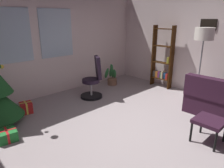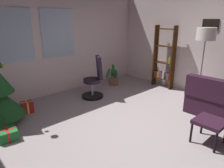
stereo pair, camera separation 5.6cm
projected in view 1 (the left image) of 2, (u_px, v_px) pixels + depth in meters
The scene contains 10 objects.
ground_plane at pixel (140, 137), 3.65m from camera, with size 5.56×5.86×0.10m, color #9E9193.
wall_back_with_windows at pixel (50, 39), 5.23m from camera, with size 5.56×0.12×2.89m.
wall_right_with_frames at pixel (215, 40), 5.05m from camera, with size 0.12×5.86×2.89m.
footstool at pixel (210, 122), 3.33m from camera, with size 0.45×0.45×0.41m.
gift_box_red at pixel (26, 108), 4.43m from camera, with size 0.28×0.27×0.25m.
gift_box_green at pixel (7, 135), 3.44m from camera, with size 0.33×0.33×0.19m.
office_chair at pixel (93, 82), 5.23m from camera, with size 0.59×0.58×1.06m.
bookshelf at pixel (162, 61), 5.96m from camera, with size 0.18×0.64×1.77m.
floor_lamp at pixel (204, 38), 4.72m from camera, with size 0.43×0.43×1.76m.
potted_plant at pixel (112, 76), 6.34m from camera, with size 0.37×0.41×0.62m.
Camera 1 is at (-2.55, -1.96, 1.97)m, focal length 32.95 mm.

